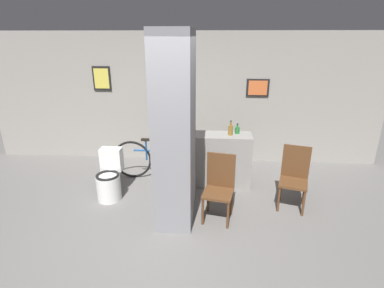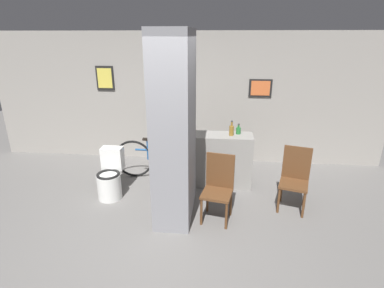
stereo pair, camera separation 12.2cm
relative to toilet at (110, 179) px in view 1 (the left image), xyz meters
The scene contains 10 objects.
ground_plane 1.39m from the toilet, 41.88° to the right, with size 14.00×14.00×0.00m, color slate.
wall_back 2.22m from the toilet, 59.87° to the left, with size 8.00×0.09×2.60m.
pillar_center 1.54m from the toilet, 17.96° to the right, with size 0.53×1.07×2.60m.
counter_shelf 1.80m from the toilet, 19.80° to the left, with size 1.25×0.44×0.92m.
toilet is the anchor object (origin of this frame).
chair_near_pillar 1.82m from the toilet, 14.07° to the right, with size 0.48×0.48×0.95m.
chair_by_doorway 2.90m from the toilet, ahead, with size 0.50×0.50×0.95m.
bicycle 1.04m from the toilet, 45.72° to the left, with size 1.81×0.42×0.77m.
bottle_tall 2.15m from the toilet, 16.95° to the left, with size 0.08×0.08×0.26m.
bottle_short 2.28m from the toilet, 18.46° to the left, with size 0.08×0.08×0.18m.
Camera 1 is at (0.64, -3.35, 2.51)m, focal length 28.00 mm.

